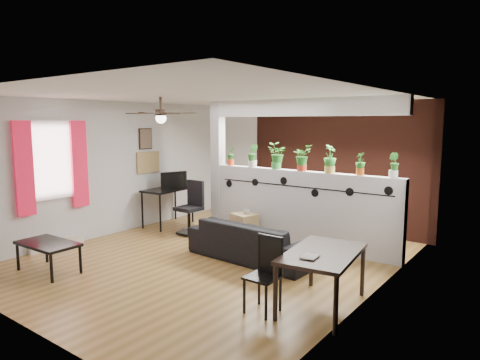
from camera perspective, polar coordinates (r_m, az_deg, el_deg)
The scene contains 28 objects.
room_shell at distance 6.79m, azimuth -3.84°, elevation 0.11°, with size 6.30×7.10×2.90m.
partition_wall at distance 7.67m, azimuth 8.14°, elevation -3.80°, with size 3.60×0.18×1.35m, color #BCBCC1.
ceiling_header at distance 7.52m, azimuth 8.41°, elevation 9.57°, with size 3.60×0.18×0.30m, color silver.
pier_column at distance 8.64m, azimuth -2.96°, elevation 1.76°, with size 0.22×0.20×2.60m, color #BCBCC1.
brick_panel at distance 8.88m, azimuth 12.78°, elevation 1.74°, with size 3.90×0.05×2.60m, color brown.
vine_decal at distance 7.52m, azimuth 7.85°, elevation -0.90°, with size 3.31×0.01×0.30m.
window_assembly at distance 7.99m, azimuth -23.77°, elevation 2.13°, with size 0.09×1.30×1.55m.
baseboard_heater at distance 8.23m, azimuth -23.17°, elevation -7.76°, with size 0.08×1.00×0.18m, color silver.
corkboard at distance 9.27m, azimuth -12.15°, elevation 2.31°, with size 0.03×0.60×0.45m, color #997B49.
framed_art at distance 9.20m, azimuth -12.48°, elevation 5.39°, with size 0.03×0.34×0.44m.
ceiling_fan at distance 7.07m, azimuth -10.51°, elevation 8.54°, with size 1.19×1.19×0.43m.
potted_plant_0 at distance 8.41m, azimuth -1.24°, elevation 3.34°, with size 0.20×0.23×0.38m.
potted_plant_1 at distance 8.10m, azimuth 1.70°, elevation 3.38°, with size 0.29×0.28×0.44m.
potted_plant_2 at distance 7.80m, azimuth 4.88°, elevation 3.33°, with size 0.32×0.30×0.48m.
potted_plant_3 at distance 7.54m, azimuth 8.28°, elevation 3.04°, with size 0.24×0.28×0.46m.
potted_plant_4 at distance 7.31m, azimuth 11.91°, elevation 2.86°, with size 0.21×0.26×0.47m.
potted_plant_5 at distance 7.11m, azimuth 15.75°, elevation 2.18°, with size 0.17×0.20×0.37m.
potted_plant_6 at distance 6.93m, azimuth 19.82°, elevation 1.96°, with size 0.24×0.23×0.39m.
sofa at distance 6.96m, azimuth 1.72°, elevation -8.13°, with size 2.03×0.80×0.60m, color black.
cube_shelf at distance 7.98m, azimuth 0.55°, elevation -6.33°, with size 0.42×0.38×0.52m, color tan.
cup at distance 7.88m, azimuth 0.84°, elevation -4.23°, with size 0.12×0.12×0.09m, color gray.
computer_desk at distance 9.22m, azimuth -9.60°, elevation -1.57°, with size 0.66×1.15×0.80m.
monitor at distance 9.30m, azimuth -8.95°, elevation -0.40°, with size 0.06×0.34×0.19m, color black.
office_chair at distance 8.50m, azimuth -6.54°, elevation -4.14°, with size 0.54×0.54×1.03m.
dining_table at distance 5.22m, azimuth 10.96°, elevation -10.13°, with size 0.93×1.35×0.69m.
book at distance 4.98m, azimuth 8.40°, elevation -9.93°, with size 0.17×0.23×0.02m, color gray.
folding_chair at distance 5.09m, azimuth 3.56°, elevation -11.51°, with size 0.36×0.36×0.89m.
coffee_table at distance 6.95m, azimuth -24.23°, elevation -7.97°, with size 0.98×0.56×0.45m.
Camera 1 is at (4.38, -5.11, 2.20)m, focal length 32.00 mm.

